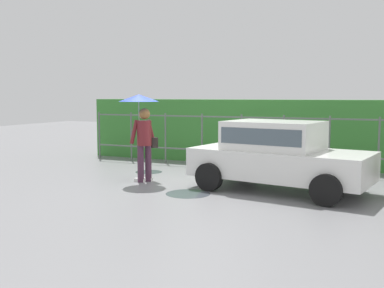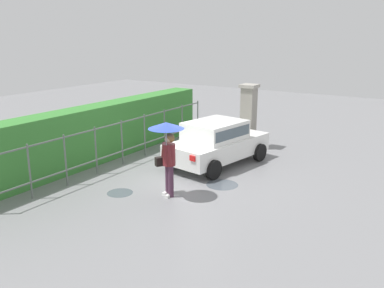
% 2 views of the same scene
% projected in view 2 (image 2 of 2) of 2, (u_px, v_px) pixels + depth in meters
% --- Properties ---
extents(ground_plane, '(40.00, 40.00, 0.00)m').
position_uv_depth(ground_plane, '(185.00, 179.00, 12.52)').
color(ground_plane, slate).
extents(car, '(3.93, 2.35, 1.48)m').
position_uv_depth(car, '(217.00, 141.00, 13.68)').
color(car, white).
rests_on(car, ground).
extents(pedestrian, '(0.93, 0.93, 2.04)m').
position_uv_depth(pedestrian, '(167.00, 144.00, 10.81)').
color(pedestrian, '#47283D').
rests_on(pedestrian, ground).
extents(gate_pillar, '(0.60, 0.60, 2.42)m').
position_uv_depth(gate_pillar, '(248.00, 116.00, 15.59)').
color(gate_pillar, gray).
rests_on(gate_pillar, ground).
extents(fence_section, '(9.56, 0.05, 1.50)m').
position_uv_depth(fence_section, '(122.00, 140.00, 13.71)').
color(fence_section, '#59605B').
rests_on(fence_section, ground).
extents(hedge_row, '(10.51, 0.90, 1.90)m').
position_uv_depth(hedge_row, '(99.00, 133.00, 14.21)').
color(hedge_row, '#387F33').
rests_on(hedge_row, ground).
extents(puddle_near, '(0.93, 0.93, 0.00)m').
position_uv_depth(puddle_near, '(222.00, 185.00, 12.02)').
color(puddle_near, '#4C545B').
rests_on(puddle_near, ground).
extents(puddle_far, '(0.71, 0.71, 0.00)m').
position_uv_depth(puddle_far, '(120.00, 193.00, 11.40)').
color(puddle_far, '#4C545B').
rests_on(puddle_far, ground).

